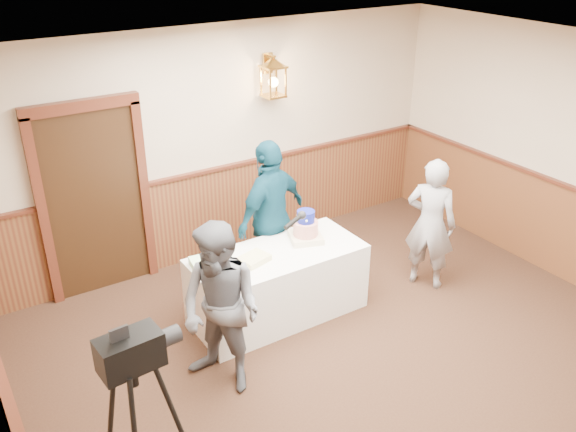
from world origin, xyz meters
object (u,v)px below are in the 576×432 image
at_px(tiered_cake, 306,229).
at_px(assistant_p, 271,216).
at_px(sheet_cake_yellow, 254,259).
at_px(sheet_cake_green, 209,263).
at_px(display_table, 278,284).
at_px(interviewer, 221,309).
at_px(baker, 431,224).

xyz_separation_m(tiered_cake, assistant_p, (-0.14, 0.46, -0.01)).
bearing_deg(assistant_p, sheet_cake_yellow, 26.63).
bearing_deg(sheet_cake_green, display_table, -10.64).
relative_size(tiered_cake, assistant_p, 0.24).
relative_size(display_table, sheet_cake_yellow, 6.20).
xyz_separation_m(tiered_cake, sheet_cake_yellow, (-0.69, -0.10, -0.10)).
relative_size(sheet_cake_yellow, interviewer, 0.18).
height_order(tiered_cake, interviewer, interviewer).
relative_size(interviewer, baker, 1.05).
xyz_separation_m(display_table, interviewer, (-0.97, -0.66, 0.43)).
distance_m(sheet_cake_green, assistant_p, 1.05).
distance_m(sheet_cake_green, baker, 2.52).
height_order(sheet_cake_green, interviewer, interviewer).
bearing_deg(tiered_cake, sheet_cake_green, 176.97).
xyz_separation_m(sheet_cake_yellow, sheet_cake_green, (-0.42, 0.16, 0.01)).
bearing_deg(assistant_p, sheet_cake_green, 3.29).
xyz_separation_m(display_table, sheet_cake_green, (-0.71, 0.13, 0.41)).
height_order(display_table, assistant_p, assistant_p).
relative_size(sheet_cake_yellow, baker, 0.19).
bearing_deg(assistant_p, interviewer, 24.82).
xyz_separation_m(sheet_cake_yellow, interviewer, (-0.68, -0.63, 0.02)).
xyz_separation_m(sheet_cake_green, interviewer, (-0.27, -0.79, 0.02)).
bearing_deg(display_table, tiered_cake, 10.72).
bearing_deg(sheet_cake_green, sheet_cake_yellow, -20.90).
bearing_deg(sheet_cake_green, assistant_p, 22.77).
height_order(sheet_cake_green, assistant_p, assistant_p).
bearing_deg(interviewer, sheet_cake_green, 135.36).
bearing_deg(display_table, sheet_cake_green, 169.36).
bearing_deg(tiered_cake, interviewer, -151.79).
bearing_deg(sheet_cake_yellow, interviewer, -137.23).
bearing_deg(display_table, interviewer, -145.88).
bearing_deg(tiered_cake, sheet_cake_yellow, -171.56).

